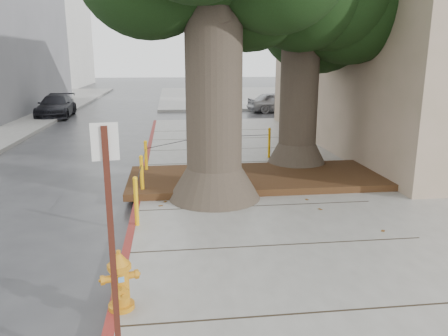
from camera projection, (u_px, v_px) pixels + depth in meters
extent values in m
plane|color=#28282B|center=(249.00, 255.00, 7.25)|extent=(140.00, 140.00, 0.00)
cube|color=slate|center=(256.00, 96.00, 36.81)|extent=(16.00, 20.00, 0.15)
cube|color=maroon|center=(137.00, 206.00, 9.40)|extent=(0.14, 26.00, 0.16)
cube|color=black|center=(257.00, 178.00, 11.05)|extent=(6.40, 2.60, 0.16)
cube|color=silver|center=(19.00, 17.00, 46.71)|extent=(12.00, 18.00, 15.00)
cube|color=silver|center=(397.00, 40.00, 33.06)|extent=(10.00, 10.00, 9.00)
cube|color=slate|center=(428.00, 26.00, 39.18)|extent=(12.00, 14.00, 12.00)
cone|color=#4C3F33|center=(214.00, 182.00, 9.69)|extent=(2.04, 2.04, 0.70)
cylinder|color=#4C3F33|center=(214.00, 90.00, 9.19)|extent=(1.20, 1.20, 4.22)
cone|color=#4C3F33|center=(296.00, 155.00, 12.40)|extent=(1.77, 1.77, 0.70)
cylinder|color=#4C3F33|center=(299.00, 90.00, 11.96)|extent=(1.04, 1.04, 3.84)
cylinder|color=#F1AA0D|center=(136.00, 202.00, 8.03)|extent=(0.08, 0.08, 0.90)
sphere|color=#F1AA0D|center=(135.00, 179.00, 7.92)|extent=(0.09, 0.09, 0.09)
cylinder|color=#F1AA0D|center=(142.00, 177.00, 9.76)|extent=(0.08, 0.08, 0.90)
sphere|color=#F1AA0D|center=(141.00, 157.00, 9.65)|extent=(0.09, 0.09, 0.09)
cylinder|color=#F1AA0D|center=(146.00, 159.00, 11.49)|extent=(0.08, 0.08, 0.90)
sphere|color=#F1AA0D|center=(145.00, 142.00, 11.38)|extent=(0.09, 0.09, 0.09)
cylinder|color=#F1AA0D|center=(199.00, 146.00, 13.12)|extent=(0.08, 0.08, 0.90)
sphere|color=#F1AA0D|center=(199.00, 132.00, 13.01)|extent=(0.09, 0.09, 0.09)
cylinder|color=#F1AA0D|center=(269.00, 143.00, 13.57)|extent=(0.08, 0.08, 0.90)
sphere|color=#F1AA0D|center=(270.00, 129.00, 13.46)|extent=(0.09, 0.09, 0.09)
cylinder|color=black|center=(139.00, 175.00, 8.83)|extent=(0.02, 1.80, 0.02)
cylinder|color=black|center=(144.00, 156.00, 10.56)|extent=(0.02, 1.80, 0.02)
cylinder|color=black|center=(174.00, 143.00, 12.24)|extent=(1.51, 1.51, 0.02)
cylinder|color=black|center=(235.00, 136.00, 13.28)|extent=(2.20, 0.22, 0.02)
cylinder|color=orange|center=(122.00, 306.00, 5.43)|extent=(0.40, 0.40, 0.06)
cylinder|color=orange|center=(120.00, 286.00, 5.36)|extent=(0.27, 0.27, 0.50)
cylinder|color=orange|center=(119.00, 267.00, 5.30)|extent=(0.36, 0.36, 0.07)
cone|color=orange|center=(119.00, 259.00, 5.28)|extent=(0.34, 0.34, 0.14)
cylinder|color=orange|center=(118.00, 252.00, 5.25)|extent=(0.07, 0.07, 0.05)
cylinder|color=orange|center=(109.00, 279.00, 5.29)|extent=(0.16, 0.13, 0.09)
cylinder|color=orange|center=(131.00, 275.00, 5.38)|extent=(0.16, 0.13, 0.09)
cylinder|color=orange|center=(122.00, 291.00, 5.25)|extent=(0.16, 0.17, 0.13)
cube|color=#5999D8|center=(121.00, 280.00, 5.23)|extent=(0.07, 0.02, 0.07)
cube|color=#471911|center=(112.00, 253.00, 4.15)|extent=(0.07, 0.07, 2.45)
cube|color=silver|center=(105.00, 142.00, 3.89)|extent=(0.24, 0.05, 0.34)
imported|color=#97989C|center=(277.00, 102.00, 26.27)|extent=(3.69, 1.81, 1.21)
imported|color=maroon|center=(391.00, 101.00, 26.28)|extent=(4.18, 1.53, 1.37)
imported|color=black|center=(56.00, 106.00, 24.08)|extent=(1.87, 4.24, 1.21)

